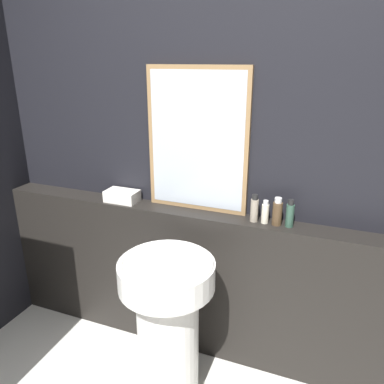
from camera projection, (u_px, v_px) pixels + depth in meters
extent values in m
cube|color=black|center=(203.00, 162.00, 2.25)|extent=(8.00, 0.06, 2.50)
cube|color=black|center=(196.00, 282.00, 2.40)|extent=(2.71, 0.17, 0.97)
cylinder|color=white|center=(168.00, 343.00, 2.06)|extent=(0.33, 0.33, 0.72)
cylinder|color=white|center=(167.00, 275.00, 1.91)|extent=(0.50, 0.50, 0.14)
torus|color=white|center=(166.00, 263.00, 1.89)|extent=(0.48, 0.48, 0.02)
cube|color=#937047|center=(197.00, 141.00, 2.17)|extent=(0.61, 0.03, 0.84)
cube|color=#B2BCC6|center=(197.00, 141.00, 2.16)|extent=(0.56, 0.02, 0.79)
cube|color=silver|center=(122.00, 196.00, 2.40)|extent=(0.21, 0.13, 0.07)
cylinder|color=gray|center=(254.00, 210.00, 2.10)|extent=(0.04, 0.04, 0.13)
cylinder|color=black|center=(255.00, 197.00, 2.07)|extent=(0.03, 0.03, 0.03)
cylinder|color=beige|center=(265.00, 214.00, 2.08)|extent=(0.04, 0.04, 0.11)
cylinder|color=silver|center=(266.00, 203.00, 2.06)|extent=(0.03, 0.03, 0.02)
cylinder|color=#4C3823|center=(277.00, 214.00, 2.06)|extent=(0.05, 0.05, 0.13)
cylinder|color=silver|center=(278.00, 200.00, 2.03)|extent=(0.04, 0.04, 0.03)
cylinder|color=#2D4C3D|center=(290.00, 216.00, 2.03)|extent=(0.04, 0.04, 0.13)
cylinder|color=black|center=(291.00, 202.00, 2.01)|extent=(0.03, 0.03, 0.03)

